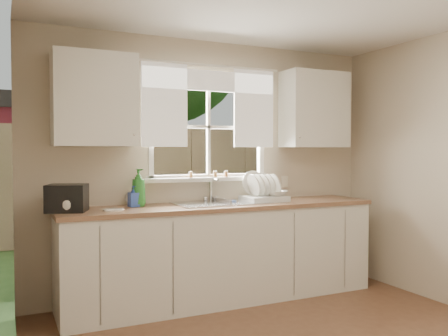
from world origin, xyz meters
name	(u,v)px	position (x,y,z in m)	size (l,w,h in m)	color
room_walls	(344,179)	(0.00, -0.07, 1.24)	(3.62, 4.02, 2.50)	beige
window	(209,143)	(0.00, 2.00, 1.49)	(1.38, 0.16, 1.06)	white
curtains	(211,98)	(0.00, 1.95, 1.93)	(1.50, 0.03, 0.81)	white
base_cabinets	(223,254)	(0.00, 1.68, 0.43)	(3.00, 0.62, 0.87)	white
countertop	(223,206)	(0.00, 1.68, 0.89)	(3.04, 0.65, 0.04)	#886044
upper_cabinet_left	(95,100)	(-1.15, 1.82, 1.85)	(0.70, 0.33, 0.80)	white
upper_cabinet_right	(315,110)	(1.15, 1.82, 1.85)	(0.70, 0.33, 0.80)	white
wall_outlet	(285,182)	(0.88, 1.99, 1.08)	(0.08, 0.01, 0.12)	beige
sill_jars	(211,174)	(-0.01, 1.94, 1.18)	(0.42, 0.04, 0.06)	brown
backyard	(120,61)	(0.58, 8.42, 3.46)	(20.00, 10.00, 6.13)	#335421
sink	(221,211)	(0.00, 1.71, 0.84)	(0.88, 0.52, 0.40)	#B7B7BC
dish_rack	(263,193)	(0.46, 1.70, 0.99)	(0.42, 0.33, 0.30)	white
bowl	(276,193)	(0.57, 1.66, 0.99)	(0.21, 0.21, 0.05)	white
soap_bottle_a	(138,188)	(-0.77, 1.82, 1.08)	(0.13, 0.13, 0.34)	#287C2C
soap_bottle_b	(134,196)	(-0.82, 1.80, 1.00)	(0.09, 0.09, 0.19)	blue
soap_bottle_c	(133,195)	(-0.80, 1.88, 1.01)	(0.15, 0.15, 0.19)	beige
saucer	(113,210)	(-1.04, 1.61, 0.92)	(0.18, 0.18, 0.01)	white
cup	(68,206)	(-1.40, 1.62, 0.96)	(0.13, 0.13, 0.11)	silver
black_appliance	(67,198)	(-1.40, 1.70, 1.02)	(0.31, 0.27, 0.22)	black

